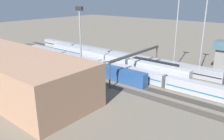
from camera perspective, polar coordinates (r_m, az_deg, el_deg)
name	(u,v)px	position (r m, az deg, el deg)	size (l,w,h in m)	color
ground_plane	(107,69)	(88.93, -1.14, 0.23)	(400.00, 400.00, 0.00)	#756B5B
track_bed_0	(126,62)	(98.37, 3.57, 1.98)	(140.00, 2.80, 0.12)	#3D3833
track_bed_1	(119,65)	(94.50, 1.80, 1.34)	(140.00, 2.80, 0.12)	#4C443D
track_bed_2	(112,67)	(90.74, -0.12, 0.64)	(140.00, 2.80, 0.12)	#4C443D
track_bed_3	(103,70)	(87.11, -2.20, -0.12)	(140.00, 2.80, 0.12)	#4C443D
track_bed_4	(94,74)	(83.63, -4.46, -0.95)	(140.00, 2.80, 0.12)	#3D3833
track_bed_5	(84,77)	(80.30, -6.91, -1.84)	(140.00, 2.80, 0.12)	#4C443D
train_on_track_3	(107,66)	(85.45, -1.35, 0.89)	(95.60, 3.06, 3.80)	#B7BABF
train_on_track_4	(74,63)	(90.35, -9.39, 1.67)	(66.40, 3.00, 4.40)	#285193
train_on_track_2	(129,65)	(85.25, 4.18, 1.24)	(47.20, 3.06, 5.00)	silver
train_on_track_5	(66,66)	(86.79, -11.56, 0.90)	(10.00, 3.00, 5.00)	gold
train_on_track_1	(105,57)	(98.62, -1.74, 3.28)	(66.40, 3.06, 4.40)	black
train_on_track_0	(133,59)	(95.94, 5.29, 2.73)	(119.80, 3.06, 3.80)	#A8AAB2
light_mast_0	(177,21)	(87.66, 16.03, 11.77)	(2.80, 0.70, 29.65)	#9EA0A5
light_mast_1	(80,34)	(73.84, -7.96, 8.89)	(2.80, 0.70, 24.15)	#9EA0A5
light_mast_2	(205,20)	(84.69, 22.26, 11.50)	(2.80, 0.70, 31.12)	#9EA0A5
signal_gantry	(137,56)	(79.25, 6.17, 3.59)	(0.70, 30.00, 8.80)	#4C4742
maintenance_shed	(9,71)	(74.92, -24.46, -0.25)	(59.63, 19.92, 11.48)	tan
control_tower	(222,54)	(94.12, 25.88, 3.72)	(6.00, 6.00, 11.57)	gray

